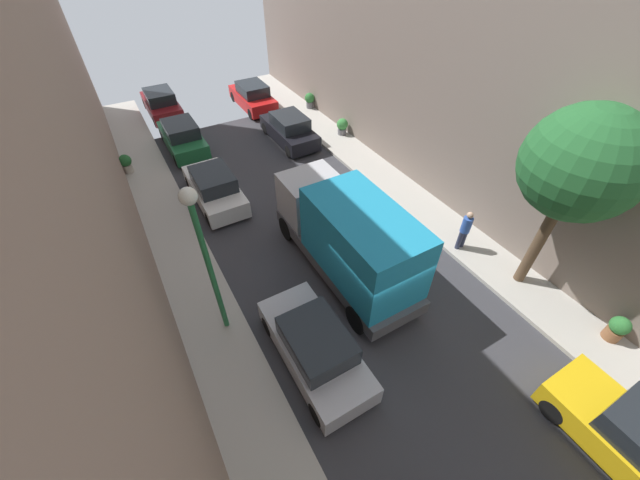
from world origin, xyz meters
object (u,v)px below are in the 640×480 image
at_px(parked_car_left_3, 215,188).
at_px(parked_car_right_1, 289,130).
at_px(delivery_truck, 348,237).
at_px(street_tree_1, 582,165).
at_px(parked_car_right_2, 253,97).
at_px(potted_plant_5, 618,328).
at_px(potted_plant_0, 126,163).
at_px(lamp_post, 203,246).
at_px(potted_plant_2, 310,100).
at_px(potted_plant_1, 342,126).
at_px(pedestrian, 465,229).
at_px(parked_car_left_2, 315,347).
at_px(parked_car_left_4, 183,137).
at_px(parked_car_left_5, 161,104).

distance_m(parked_car_left_3, parked_car_right_1, 6.37).
height_order(delivery_truck, street_tree_1, street_tree_1).
height_order(parked_car_right_2, potted_plant_5, parked_car_right_2).
height_order(potted_plant_0, lamp_post, lamp_post).
bearing_deg(potted_plant_2, potted_plant_5, -90.37).
bearing_deg(parked_car_right_2, potted_plant_2, -35.80).
distance_m(delivery_truck, potted_plant_1, 10.66).
bearing_deg(pedestrian, street_tree_1, -73.92).
height_order(parked_car_left_2, parked_car_left_4, same).
relative_size(parked_car_left_5, potted_plant_1, 4.60).
distance_m(pedestrian, potted_plant_0, 15.92).
relative_size(parked_car_left_3, potted_plant_1, 4.60).
distance_m(street_tree_1, potted_plant_2, 17.14).
bearing_deg(potted_plant_0, potted_plant_1, -9.50).
bearing_deg(potted_plant_1, parked_car_left_2, -125.66).
relative_size(parked_car_left_5, parked_car_right_1, 1.00).
bearing_deg(street_tree_1, parked_car_left_4, 116.83).
relative_size(parked_car_left_3, parked_car_left_4, 1.00).
bearing_deg(pedestrian, potted_plant_0, 130.29).
bearing_deg(potted_plant_2, parked_car_right_2, 144.20).
bearing_deg(parked_car_left_3, pedestrian, -47.34).
distance_m(parked_car_left_5, potted_plant_0, 6.90).
height_order(street_tree_1, potted_plant_0, street_tree_1).
xyz_separation_m(parked_car_left_5, parked_car_right_1, (5.40, -7.12, 0.00)).
distance_m(potted_plant_2, lamp_post, 17.04).
relative_size(parked_car_left_3, potted_plant_0, 4.50).
relative_size(pedestrian, potted_plant_5, 1.88).
bearing_deg(potted_plant_5, potted_plant_2, 89.63).
distance_m(parked_car_left_5, delivery_truck, 17.34).
bearing_deg(potted_plant_0, delivery_truck, -62.10).
xyz_separation_m(delivery_truck, potted_plant_2, (5.72, 13.13, -1.11)).
bearing_deg(potted_plant_1, delivery_truck, -121.78).
bearing_deg(parked_car_right_1, potted_plant_2, 46.30).
bearing_deg(potted_plant_0, lamp_post, -83.89).
distance_m(parked_car_right_2, delivery_truck, 15.58).
height_order(parked_car_right_1, parked_car_right_2, same).
height_order(parked_car_left_4, potted_plant_0, parked_car_left_4).
bearing_deg(parked_car_left_2, lamp_post, 128.06).
bearing_deg(parked_car_left_5, street_tree_1, -69.09).
height_order(parked_car_left_2, potted_plant_1, parked_car_left_2).
distance_m(parked_car_left_2, parked_car_right_2, 18.63).
xyz_separation_m(pedestrian, potted_plant_1, (1.07, 10.24, -0.43)).
height_order(potted_plant_1, potted_plant_5, same).
bearing_deg(delivery_truck, pedestrian, -15.18).
xyz_separation_m(parked_car_left_2, parked_car_left_4, (0.00, 14.59, 0.00)).
bearing_deg(street_tree_1, parked_car_left_2, 173.09).
height_order(parked_car_left_3, delivery_truck, delivery_truck).
height_order(delivery_truck, potted_plant_2, delivery_truck).
height_order(parked_car_left_2, street_tree_1, street_tree_1).
xyz_separation_m(potted_plant_1, potted_plant_5, (0.01, -15.53, -0.01)).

